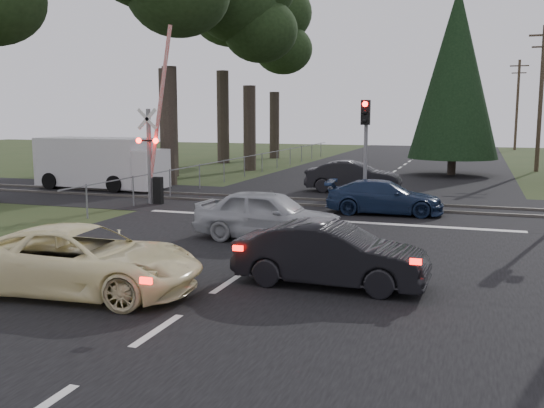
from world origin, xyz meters
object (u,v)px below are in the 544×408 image
at_px(dark_hatchback, 331,255).
at_px(dark_car_far, 353,177).
at_px(traffic_signal_center, 365,136).
at_px(cream_coupe, 82,260).
at_px(crossing_signal, 154,153).
at_px(blue_sedan, 384,197).
at_px(utility_pole_far, 517,103).
at_px(utility_pole_mid, 541,96).
at_px(white_van, 104,163).
at_px(silver_car, 268,215).

bearing_deg(dark_hatchback, dark_car_far, 10.95).
xyz_separation_m(traffic_signal_center, cream_coupe, (-3.50, -12.24, -2.13)).
bearing_deg(crossing_signal, blue_sedan, 3.11).
xyz_separation_m(utility_pole_far, dark_hatchback, (-6.39, -54.43, -4.06)).
relative_size(crossing_signal, dark_hatchback, 1.73).
height_order(utility_pole_far, dark_car_far, utility_pole_far).
distance_m(crossing_signal, utility_pole_mid, 25.78).
distance_m(blue_sedan, white_van, 14.35).
height_order(crossing_signal, utility_pole_far, utility_pole_far).
distance_m(cream_coupe, dark_car_far, 17.71).
height_order(cream_coupe, dark_hatchback, cream_coupe).
xyz_separation_m(traffic_signal_center, utility_pole_mid, (7.50, 19.32, 1.92)).
xyz_separation_m(traffic_signal_center, blue_sedan, (0.81, -0.40, -2.20)).
xyz_separation_m(utility_pole_mid, blue_sedan, (-6.69, -19.72, -4.12)).
bearing_deg(blue_sedan, dark_car_far, 17.20).
height_order(cream_coupe, dark_car_far, dark_car_far).
relative_size(silver_car, dark_car_far, 0.98).
xyz_separation_m(crossing_signal, white_van, (-4.89, 3.70, -0.81)).
bearing_deg(white_van, dark_hatchback, -40.61).
bearing_deg(dark_hatchback, cream_coupe, 116.27).
relative_size(utility_pole_mid, cream_coupe, 1.85).
xyz_separation_m(traffic_signal_center, white_van, (-13.16, 2.81, -1.56)).
xyz_separation_m(utility_pole_mid, dark_car_far, (-8.96, -13.97, -4.01)).
bearing_deg(blue_sedan, traffic_signal_center, 59.52).
bearing_deg(silver_car, blue_sedan, -19.89).
distance_m(cream_coupe, blue_sedan, 12.60).
xyz_separation_m(cream_coupe, dark_car_far, (2.04, 17.59, 0.04)).
bearing_deg(dark_car_far, silver_car, 177.15).
xyz_separation_m(silver_car, blue_sedan, (2.46, 5.73, -0.12)).
distance_m(traffic_signal_center, utility_pole_far, 44.99).
bearing_deg(traffic_signal_center, blue_sedan, -26.13).
relative_size(utility_pole_far, cream_coupe, 1.85).
distance_m(traffic_signal_center, dark_car_far, 5.93).
distance_m(utility_pole_mid, white_van, 26.68).
relative_size(dark_hatchback, blue_sedan, 0.96).
height_order(utility_pole_mid, silver_car, utility_pole_mid).
xyz_separation_m(utility_pole_far, blue_sedan, (-6.69, -44.72, -4.12)).
bearing_deg(blue_sedan, utility_pole_far, -12.86).
relative_size(utility_pole_far, blue_sedan, 2.15).
height_order(traffic_signal_center, dark_car_far, traffic_signal_center).
relative_size(crossing_signal, white_van, 1.10).
distance_m(traffic_signal_center, utility_pole_mid, 20.82).
bearing_deg(utility_pole_mid, crossing_signal, -127.97).
height_order(dark_car_far, white_van, white_van).
relative_size(utility_pole_mid, utility_pole_far, 1.00).
relative_size(traffic_signal_center, cream_coupe, 0.84).
bearing_deg(blue_sedan, white_van, 72.73).
relative_size(blue_sedan, dark_car_far, 0.97).
bearing_deg(dark_car_far, blue_sedan, -160.37).
xyz_separation_m(crossing_signal, dark_car_far, (6.81, 6.25, -1.34)).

